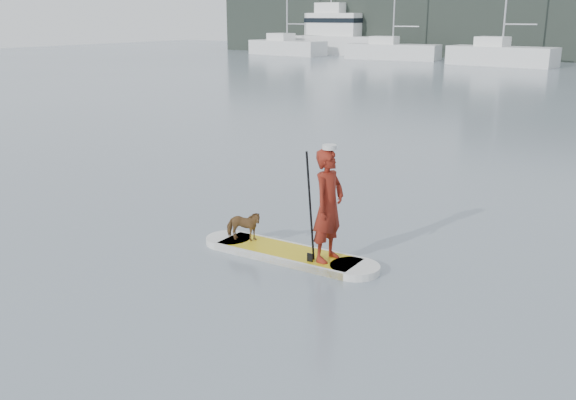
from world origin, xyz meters
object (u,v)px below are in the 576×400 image
Objects in this scene: paddleboard at (288,254)px; paddler at (328,206)px; motor_yacht_b at (340,35)px; sailboat_b at (392,50)px; sailboat_c at (501,54)px; dog at (243,226)px; sailboat_a at (287,46)px.

paddleboard is 1.22m from paddler.
motor_yacht_b is at bearing 117.15° from paddleboard.
sailboat_b reaches higher than paddler.
paddleboard is at bearing -72.70° from sailboat_c.
motor_yacht_b reaches higher than paddleboard.
dog is 0.06× the size of motor_yacht_b.
paddler is 50.75m from sailboat_b.
motor_yacht_b is at bearing 52.83° from sailboat_a.
sailboat_b is 10.54m from sailboat_c.
dog is (-0.92, -0.03, 0.33)m from paddleboard.
paddleboard is 45.49m from sailboat_c.
sailboat_a is at bearing 171.88° from sailboat_b.
sailboat_a is 1.17× the size of motor_yacht_b.
paddler reaches higher than dog.
paddler is 1.79m from dog.
motor_yacht_b reaches higher than paddler.
paddler is (0.75, 0.02, 0.96)m from paddleboard.
paddler is at bearing -71.77° from sailboat_c.
sailboat_b is (-20.83, 46.27, -0.16)m from paddler.
dog is at bearing -63.26° from motor_yacht_b.
dog is at bearing -73.82° from sailboat_b.
sailboat_b is at bearing 111.63° from paddleboard.
paddler is at bearing 0.00° from paddleboard.
motor_yacht_b is (3.88, 3.99, 1.05)m from sailboat_a.
sailboat_b is at bearing 174.81° from sailboat_c.
sailboat_c is (10.38, -1.86, 0.02)m from sailboat_b.
sailboat_a reaches higher than dog.
motor_yacht_b is (-18.34, 6.23, 1.01)m from sailboat_c.
sailboat_c is 19.40m from motor_yacht_b.
sailboat_c is at bearing 100.50° from paddleboard.
sailboat_a reaches higher than motor_yacht_b.
paddler is 2.81× the size of dog.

